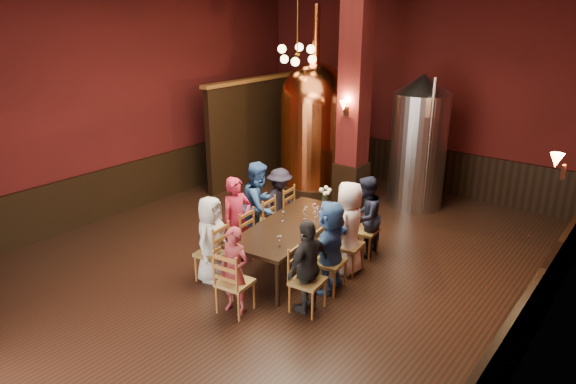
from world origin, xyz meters
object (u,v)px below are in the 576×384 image
Objects in this scene: dining_table at (292,228)px; person_0 at (211,239)px; person_2 at (259,206)px; rose_vase at (325,193)px; person_1 at (237,221)px; steel_vessel at (419,142)px; copper_kettle at (315,126)px.

person_0 reaches higher than dining_table.
person_2 is 1.16m from rose_vase.
person_1 is 4.10× the size of rose_vase.
rose_vase is (-0.43, -2.84, -0.41)m from steel_vessel.
person_2 is (-0.08, 0.66, 0.05)m from person_1.
person_0 is 0.33× the size of copper_kettle.
person_1 reaches higher than dining_table.
person_2 is at bearing -109.28° from steel_vessel.
person_1 is at bearing 169.81° from person_2.
steel_vessel is 2.90m from rose_vase.
steel_vessel is (0.38, 3.84, 0.71)m from dining_table.
rose_vase is at bearing -14.55° from person_1.
rose_vase is at bearing -33.15° from person_0.
person_0 is at bearing -102.62° from steel_vessel.
steel_vessel is at bearing 77.45° from dining_table.
dining_table is 3.93m from steel_vessel.
person_2 is 3.88m from steel_vessel.
person_1 is 0.66m from person_2.
person_0 is at bearing -130.36° from dining_table.
person_0 reaches higher than rose_vase.
rose_vase is (0.76, 1.43, 0.24)m from person_1.
person_0 is (-0.72, -1.09, -0.00)m from dining_table.
copper_kettle is 1.47× the size of steel_vessel.
person_0 is 5.11m from steel_vessel.
person_2 reaches higher than person_1.
person_2 is (-0.16, 1.32, 0.10)m from person_0.
copper_kettle reaches higher than person_1.
person_0 is 4.75m from copper_kettle.
copper_kettle is 11.33× the size of rose_vase.
person_2 is 0.57× the size of steel_vessel.
steel_vessel is 7.70× the size of rose_vase.
person_2 reaches higher than rose_vase.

